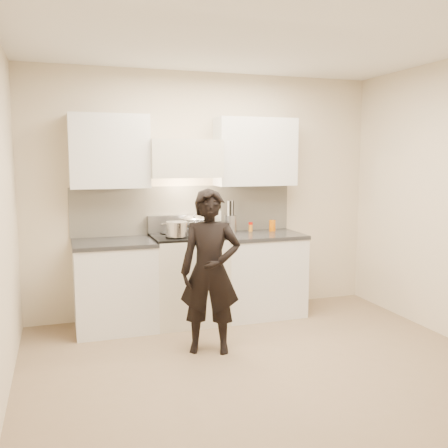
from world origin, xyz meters
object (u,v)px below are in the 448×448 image
at_px(wok, 197,222).
at_px(stove, 188,278).
at_px(utensil_crock, 230,223).
at_px(person, 210,271).
at_px(counter_right, 260,274).

bearing_deg(wok, stove, -139.70).
bearing_deg(utensil_crock, person, -117.45).
relative_size(utensil_crock, person, 0.24).
distance_m(counter_right, wok, 0.93).
bearing_deg(person, stove, 108.99).
bearing_deg(counter_right, utensil_crock, 143.41).
bearing_deg(person, counter_right, 66.89).
bearing_deg(wok, utensil_crock, 12.90).
height_order(counter_right, utensil_crock, utensil_crock).
distance_m(utensil_crock, person, 1.28).
distance_m(counter_right, utensil_crock, 0.67).
distance_m(stove, utensil_crock, 0.81).
distance_m(wok, person, 1.07).
distance_m(stove, person, 0.94).
xyz_separation_m(stove, utensil_crock, (0.55, 0.21, 0.56)).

